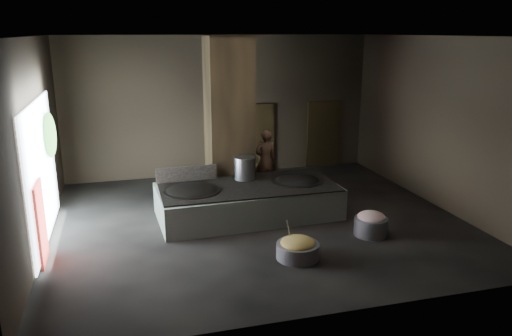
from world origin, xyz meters
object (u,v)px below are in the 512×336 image
object	(u,v)px
hearth_platform	(248,201)
meat_basin	(371,226)
wok_right	(297,183)
stock_pot	(244,168)
cook	(265,160)
wok_left	(191,193)
veg_basin	(298,251)

from	to	relation	value
hearth_platform	meat_basin	bearing A→B (deg)	-41.43
hearth_platform	wok_right	xyz separation A→B (m)	(1.35, 0.05, 0.36)
stock_pot	cook	bearing A→B (deg)	55.28
hearth_platform	stock_pot	distance (m)	0.92
wok_left	veg_basin	bearing A→B (deg)	-55.36
cook	veg_basin	size ratio (longest dim) A/B	2.02
wok_right	cook	bearing A→B (deg)	98.39
wok_right	veg_basin	xyz separation A→B (m)	(-0.97, -2.75, -0.58)
hearth_platform	veg_basin	size ratio (longest dim) A/B	5.03
wok_right	stock_pot	size ratio (longest dim) A/B	2.25
wok_left	meat_basin	xyz separation A→B (m)	(3.90, -1.94, -0.54)
cook	meat_basin	world-z (taller)	cook
stock_pot	meat_basin	xyz separation A→B (m)	(2.40, -2.54, -0.92)
meat_basin	stock_pot	bearing A→B (deg)	133.43
meat_basin	wok_left	bearing A→B (deg)	153.60
veg_basin	meat_basin	xyz separation A→B (m)	(2.07, 0.72, 0.05)
wok_right	veg_basin	bearing A→B (deg)	-109.35
stock_pot	cook	xyz separation A→B (m)	(1.01, 1.46, -0.22)
wok_right	hearth_platform	bearing A→B (deg)	-177.88
wok_left	wok_right	size ratio (longest dim) A/B	1.07
hearth_platform	stock_pot	world-z (taller)	stock_pot
stock_pot	wok_right	bearing A→B (deg)	-21.04
wok_left	veg_basin	xyz separation A→B (m)	(1.83, -2.65, -0.58)
hearth_platform	wok_right	world-z (taller)	wok_right
stock_pot	meat_basin	world-z (taller)	stock_pot
veg_basin	meat_basin	bearing A→B (deg)	19.12
wok_left	veg_basin	world-z (taller)	wok_left
wok_left	cook	world-z (taller)	cook
meat_basin	wok_right	bearing A→B (deg)	118.41
hearth_platform	meat_basin	size ratio (longest dim) A/B	5.86
wok_left	cook	distance (m)	3.25
veg_basin	wok_right	bearing A→B (deg)	70.65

